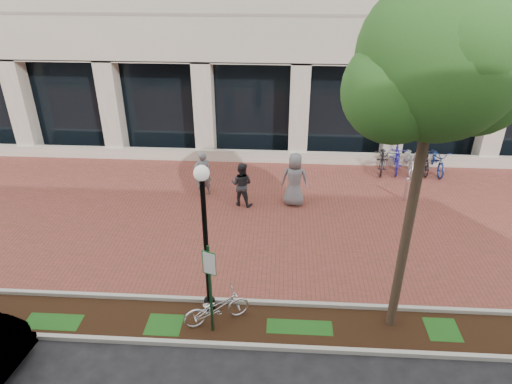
# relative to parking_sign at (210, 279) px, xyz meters

# --- Properties ---
(ground) EXTENTS (120.00, 120.00, 0.00)m
(ground) POSITION_rel_parking_sign_xyz_m (0.22, 5.50, -1.58)
(ground) COLOR black
(ground) RESTS_ON ground
(brick_plaza) EXTENTS (40.00, 9.00, 0.01)m
(brick_plaza) POSITION_rel_parking_sign_xyz_m (0.22, 5.50, -1.57)
(brick_plaza) COLOR brown
(brick_plaza) RESTS_ON ground
(planting_strip) EXTENTS (40.00, 1.50, 0.01)m
(planting_strip) POSITION_rel_parking_sign_xyz_m (0.22, 0.25, -1.57)
(planting_strip) COLOR black
(planting_strip) RESTS_ON ground
(curb_plaza_side) EXTENTS (40.00, 0.12, 0.12)m
(curb_plaza_side) POSITION_rel_parking_sign_xyz_m (0.22, 1.00, -1.52)
(curb_plaza_side) COLOR #A8A99F
(curb_plaza_side) RESTS_ON ground
(curb_street_side) EXTENTS (40.00, 0.12, 0.12)m
(curb_street_side) POSITION_rel_parking_sign_xyz_m (0.22, -0.50, -1.52)
(curb_street_side) COLOR #A8A99F
(curb_street_side) RESTS_ON ground
(parking_sign) EXTENTS (0.34, 0.07, 2.49)m
(parking_sign) POSITION_rel_parking_sign_xyz_m (0.00, 0.00, 0.00)
(parking_sign) COLOR #163C1E
(parking_sign) RESTS_ON ground
(lamppost) EXTENTS (0.36, 0.36, 4.06)m
(lamppost) POSITION_rel_parking_sign_xyz_m (-0.19, 0.77, 0.72)
(lamppost) COLOR black
(lamppost) RESTS_ON ground
(street_tree) EXTENTS (3.67, 3.05, 7.96)m
(street_tree) POSITION_rel_parking_sign_xyz_m (4.40, 0.55, 4.64)
(street_tree) COLOR #473528
(street_tree) RESTS_ON ground
(locked_bicycle) EXTENTS (1.76, 1.23, 0.88)m
(locked_bicycle) POSITION_rel_parking_sign_xyz_m (0.07, 0.33, -1.14)
(locked_bicycle) COLOR silver
(locked_bicycle) RESTS_ON ground
(pedestrian_left) EXTENTS (0.73, 0.59, 1.74)m
(pedestrian_left) POSITION_rel_parking_sign_xyz_m (-1.34, 6.91, -0.71)
(pedestrian_left) COLOR slate
(pedestrian_left) RESTS_ON ground
(pedestrian_mid) EXTENTS (0.93, 0.80, 1.64)m
(pedestrian_mid) POSITION_rel_parking_sign_xyz_m (0.16, 6.21, -0.76)
(pedestrian_mid) COLOR #25262A
(pedestrian_mid) RESTS_ON ground
(pedestrian_right) EXTENTS (1.07, 0.80, 1.97)m
(pedestrian_right) POSITION_rel_parking_sign_xyz_m (2.03, 6.37, -0.59)
(pedestrian_right) COLOR slate
(pedestrian_right) RESTS_ON ground
(bollard) EXTENTS (0.12, 0.12, 0.95)m
(bollard) POSITION_rel_parking_sign_xyz_m (6.10, 6.84, -1.09)
(bollard) COLOR silver
(bollard) RESTS_ON ground
(bike_rack_cluster) EXTENTS (3.10, 2.11, 1.17)m
(bike_rack_cluster) POSITION_rel_parking_sign_xyz_m (6.84, 9.46, -1.03)
(bike_rack_cluster) COLOR black
(bike_rack_cluster) RESTS_ON ground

